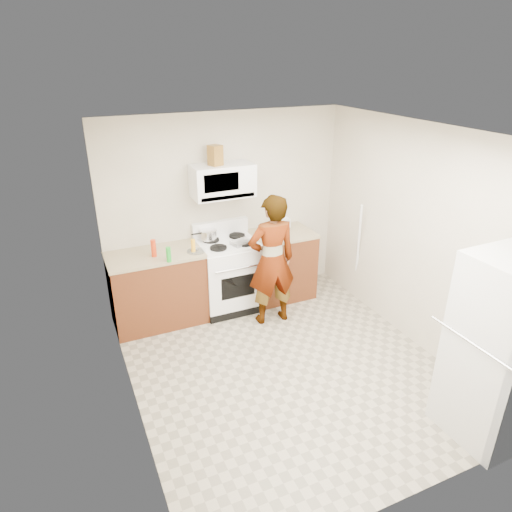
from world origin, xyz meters
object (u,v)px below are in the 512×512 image
person (272,261)px  fridge (502,351)px  gas_range (229,274)px  microwave (223,181)px  saucepan (209,235)px  kettle (283,224)px

person → fridge: bearing=114.2°
gas_range → microwave: microwave is taller
microwave → saucepan: size_ratio=3.64×
person → kettle: size_ratio=9.31×
gas_range → person: (0.36, -0.54, 0.35)m
microwave → fridge: 3.50m
gas_range → microwave: 1.22m
microwave → fridge: bearing=-67.1°
gas_range → saucepan: bearing=143.6°
microwave → kettle: microwave is taller
fridge → kettle: 3.12m
person → fridge: size_ratio=0.98×
gas_range → fridge: bearing=-66.2°
microwave → saucepan: (-0.20, 0.02, -0.69)m
microwave → person: microwave is taller
microwave → kettle: 1.07m
fridge → kettle: bearing=97.9°
fridge → saucepan: size_ratio=8.14×
microwave → person: 1.15m
fridge → microwave: bearing=111.7°
gas_range → fridge: 3.30m
microwave → saucepan: bearing=173.7°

